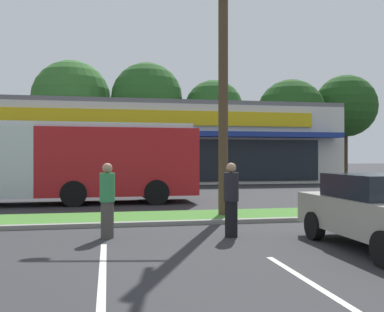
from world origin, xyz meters
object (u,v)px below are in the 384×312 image
car_2 (381,211)px  pedestrian_near_bench (107,200)px  pedestrian_by_pole (231,200)px  city_bus (53,160)px  utility_pole (219,47)px

car_2 → pedestrian_near_bench: 5.97m
car_2 → pedestrian_by_pole: bearing=-127.4°
city_bus → pedestrian_near_bench: bearing=103.8°
car_2 → pedestrian_near_bench: (-5.47, 2.39, 0.10)m
pedestrian_by_pole → city_bus: bearing=161.3°
pedestrian_near_bench → car_2: bearing=121.9°
utility_pole → pedestrian_near_bench: (-3.37, -2.73, -4.42)m
utility_pole → pedestrian_by_pole: size_ratio=5.64×
city_bus → car_2: 12.92m
car_2 → pedestrian_near_bench: bearing=-113.6°
pedestrian_by_pole → car_2: bearing=2.9°
city_bus → car_2: city_bus is taller
utility_pole → car_2: bearing=-67.7°
utility_pole → city_bus: size_ratio=0.85×
city_bus → pedestrian_by_pole: 9.83m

